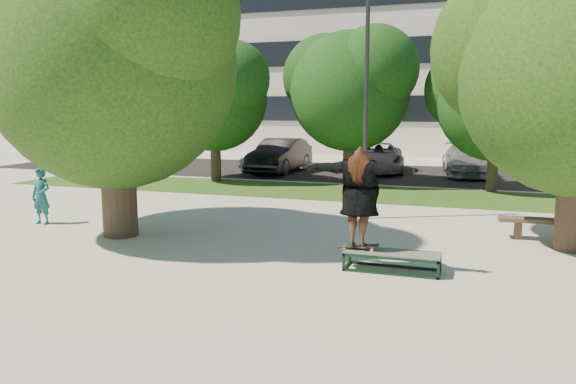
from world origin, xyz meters
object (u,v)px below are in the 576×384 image
(tree_left, at_px, (112,50))
(lamppost, at_px, (366,105))
(grind_box, at_px, (392,261))
(bystander, at_px, (41,196))
(bench, at_px, (576,224))
(car_grey, at_px, (378,157))
(car_silver_a, at_px, (270,157))
(car_dark, at_px, (280,156))
(car_silver_b, at_px, (467,160))

(tree_left, bearing_deg, lamppost, 36.42)
(grind_box, bearing_deg, bystander, 171.69)
(bench, relative_size, car_grey, 0.67)
(tree_left, relative_size, bench, 2.10)
(car_silver_a, relative_size, car_dark, 0.81)
(tree_left, height_order, car_silver_b, tree_left)
(bystander, xyz_separation_m, car_silver_a, (1.26, 14.03, -0.08))
(bystander, bearing_deg, car_grey, 66.77)
(car_dark, bearing_deg, bystander, -96.70)
(car_silver_a, xyz_separation_m, car_grey, (5.18, 0.99, 0.02))
(lamppost, bearing_deg, car_silver_b, 77.60)
(grind_box, distance_m, car_grey, 16.69)
(tree_left, xyz_separation_m, car_silver_b, (7.81, 15.34, -3.71))
(tree_left, xyz_separation_m, bench, (10.47, 2.70, -3.99))
(lamppost, height_order, bystander, lamppost)
(car_silver_b, bearing_deg, bench, -85.16)
(car_grey, distance_m, car_silver_b, 4.07)
(lamppost, relative_size, car_silver_b, 1.25)
(car_dark, bearing_deg, tree_left, -85.26)
(lamppost, bearing_deg, car_grey, 97.69)
(tree_left, distance_m, bench, 11.53)
(tree_left, xyz_separation_m, bystander, (-2.71, 0.39, -3.66))
(lamppost, xyz_separation_m, car_silver_b, (2.51, 11.43, -2.44))
(lamppost, bearing_deg, bystander, -156.27)
(lamppost, bearing_deg, car_silver_a, 122.65)
(grind_box, xyz_separation_m, bench, (3.68, 3.70, 0.24))
(grind_box, bearing_deg, car_silver_b, 86.45)
(car_grey, bearing_deg, car_dark, -168.75)
(car_silver_a, bearing_deg, bystander, -85.20)
(bystander, distance_m, car_grey, 16.34)
(car_silver_a, height_order, car_grey, car_grey)
(tree_left, relative_size, car_dark, 1.46)
(car_grey, bearing_deg, bench, -70.98)
(tree_left, relative_size, grind_box, 3.95)
(car_grey, bearing_deg, car_silver_a, -178.11)
(bystander, xyz_separation_m, car_silver_b, (10.51, 14.95, -0.05))
(tree_left, distance_m, bystander, 4.57)
(tree_left, bearing_deg, car_grey, 76.35)
(bench, distance_m, car_grey, 14.38)
(bench, xyz_separation_m, car_silver_a, (-11.92, 11.72, 0.24))
(car_silver_b, bearing_deg, tree_left, -124.05)
(car_silver_a, bearing_deg, car_dark, -31.26)
(car_silver_b, bearing_deg, lamppost, -109.47)
(tree_left, height_order, bystander, tree_left)
(tree_left, height_order, grind_box, tree_left)
(tree_left, distance_m, grind_box, 8.07)
(grind_box, distance_m, car_silver_b, 16.38)
(bystander, height_order, car_silver_a, bystander)
(bystander, height_order, car_dark, car_dark)
(car_silver_a, bearing_deg, car_grey, 20.73)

